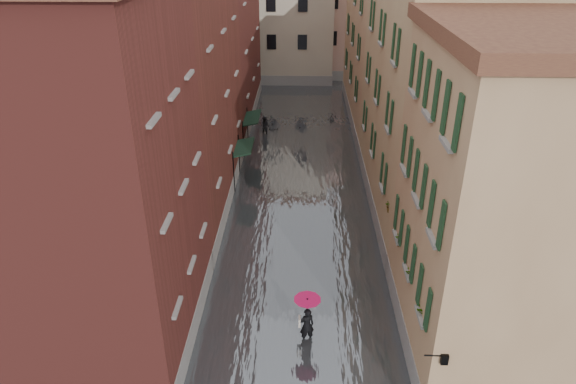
# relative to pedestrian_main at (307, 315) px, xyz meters

# --- Properties ---
(ground) EXTENTS (120.00, 120.00, 0.00)m
(ground) POSITION_rel_pedestrian_main_xyz_m (-0.33, 2.24, -1.31)
(ground) COLOR #535455
(ground) RESTS_ON ground
(floodwater) EXTENTS (10.00, 60.00, 0.20)m
(floodwater) POSITION_rel_pedestrian_main_xyz_m (-0.33, 15.24, -1.21)
(floodwater) COLOR #4F5357
(floodwater) RESTS_ON ground
(building_left_near) EXTENTS (6.00, 8.00, 13.00)m
(building_left_near) POSITION_rel_pedestrian_main_xyz_m (-7.33, 0.24, 5.19)
(building_left_near) COLOR maroon
(building_left_near) RESTS_ON ground
(building_left_mid) EXTENTS (6.00, 14.00, 12.50)m
(building_left_mid) POSITION_rel_pedestrian_main_xyz_m (-7.33, 11.24, 4.94)
(building_left_mid) COLOR maroon
(building_left_mid) RESTS_ON ground
(building_left_far) EXTENTS (6.00, 16.00, 14.00)m
(building_left_far) POSITION_rel_pedestrian_main_xyz_m (-7.33, 26.24, 5.69)
(building_left_far) COLOR maroon
(building_left_far) RESTS_ON ground
(building_right_near) EXTENTS (6.00, 8.00, 11.50)m
(building_right_near) POSITION_rel_pedestrian_main_xyz_m (6.67, 0.24, 4.44)
(building_right_near) COLOR #A47A54
(building_right_near) RESTS_ON ground
(building_right_mid) EXTENTS (6.00, 14.00, 13.00)m
(building_right_mid) POSITION_rel_pedestrian_main_xyz_m (6.67, 11.24, 5.19)
(building_right_mid) COLOR tan
(building_right_mid) RESTS_ON ground
(building_right_far) EXTENTS (6.00, 16.00, 11.50)m
(building_right_far) POSITION_rel_pedestrian_main_xyz_m (6.67, 26.24, 4.44)
(building_right_far) COLOR #A47A54
(building_right_far) RESTS_ON ground
(building_end_cream) EXTENTS (12.00, 9.00, 13.00)m
(building_end_cream) POSITION_rel_pedestrian_main_xyz_m (-3.33, 40.24, 5.19)
(building_end_cream) COLOR beige
(building_end_cream) RESTS_ON ground
(building_end_pink) EXTENTS (10.00, 9.00, 12.00)m
(building_end_pink) POSITION_rel_pedestrian_main_xyz_m (5.67, 42.24, 4.69)
(building_end_pink) COLOR tan
(building_end_pink) RESTS_ON ground
(awning_near) EXTENTS (1.09, 2.79, 2.80)m
(awning_near) POSITION_rel_pedestrian_main_xyz_m (-3.81, 13.63, 1.15)
(awning_near) COLOR black
(awning_near) RESTS_ON ground
(awning_far) EXTENTS (1.09, 3.08, 2.80)m
(awning_far) POSITION_rel_pedestrian_main_xyz_m (-3.81, 19.03, 1.16)
(awning_far) COLOR black
(awning_far) RESTS_ON ground
(wall_lantern) EXTENTS (0.71, 0.22, 0.35)m
(wall_lantern) POSITION_rel_pedestrian_main_xyz_m (4.01, -3.76, 1.70)
(wall_lantern) COLOR black
(wall_lantern) RESTS_ON ground
(window_planters) EXTENTS (0.59, 8.02, 0.84)m
(window_planters) POSITION_rel_pedestrian_main_xyz_m (3.79, 1.44, 2.20)
(window_planters) COLOR brown
(window_planters) RESTS_ON ground
(pedestrian_main) EXTENTS (1.04, 1.04, 2.06)m
(pedestrian_main) POSITION_rel_pedestrian_main_xyz_m (0.00, 0.00, 0.00)
(pedestrian_main) COLOR black
(pedestrian_main) RESTS_ON ground
(pedestrian_far) EXTENTS (0.92, 0.82, 1.57)m
(pedestrian_far) POSITION_rel_pedestrian_main_xyz_m (-3.10, 22.03, -0.52)
(pedestrian_far) COLOR black
(pedestrian_far) RESTS_ON ground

